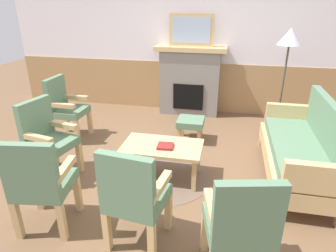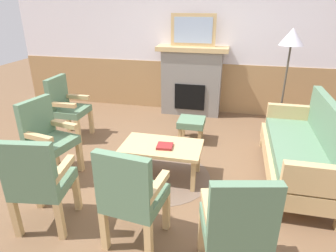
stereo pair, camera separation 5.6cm
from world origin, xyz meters
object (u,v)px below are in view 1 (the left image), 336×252
armchair_by_window_left (46,136)px  armchair_corner_left (241,223)px  coffee_table (162,149)px  armchair_near_fireplace (65,106)px  armchair_front_left (40,181)px  framed_picture (191,30)px  footstool (191,124)px  armchair_front_center (134,194)px  book_on_table (165,146)px  floor_lamp_by_couch (289,44)px  fireplace (190,80)px  couch (301,150)px

armchair_by_window_left → armchair_corner_left: (2.27, -1.06, 0.00)m
coffee_table → armchair_near_fireplace: bearing=155.0°
armchair_by_window_left → armchair_front_left: (0.50, -0.87, 0.00)m
framed_picture → armchair_by_window_left: 3.10m
armchair_corner_left → framed_picture: bearing=103.8°
armchair_near_fireplace → armchair_corner_left: bearing=-38.7°
footstool → armchair_front_center: size_ratio=0.41×
book_on_table → armchair_by_window_left: armchair_by_window_left is taller
coffee_table → floor_lamp_by_couch: floor_lamp_by_couch is taller
fireplace → footstool: 1.30m
footstool → armchair_front_center: (-0.18, -2.24, 0.25)m
fireplace → armchair_by_window_left: 2.93m
book_on_table → armchair_front_center: size_ratio=0.19×
framed_picture → fireplace: bearing=-90.0°
armchair_by_window_left → armchair_front_left: same height
floor_lamp_by_couch → framed_picture: bearing=158.3°
armchair_front_center → floor_lamp_by_couch: floor_lamp_by_couch is taller
fireplace → armchair_by_window_left: size_ratio=1.33×
coffee_table → armchair_front_center: (0.02, -1.13, 0.15)m
book_on_table → framed_picture: bearing=91.2°
armchair_front_left → armchair_front_center: size_ratio=1.00×
couch → book_on_table: 1.64m
coffee_table → armchair_front_center: size_ratio=0.98×
framed_picture → floor_lamp_by_couch: (1.56, -0.62, -0.11)m
armchair_by_window_left → armchair_near_fireplace: bearing=109.0°
framed_picture → couch: bearing=-50.9°
book_on_table → armchair_corner_left: 1.52m
couch → armchair_front_center: same height
fireplace → armchair_near_fireplace: (-1.74, -1.52, -0.11)m
fireplace → armchair_by_window_left: fireplace is taller
armchair_front_left → armchair_front_center: bearing=-1.0°
fireplace → framed_picture: framed_picture is taller
armchair_front_center → floor_lamp_by_couch: (1.54, 2.84, 0.91)m
framed_picture → armchair_corner_left: size_ratio=0.82×
couch → armchair_near_fireplace: size_ratio=1.84×
armchair_by_window_left → floor_lamp_by_couch: size_ratio=0.58×
armchair_by_window_left → floor_lamp_by_couch: (2.94, 1.96, 0.91)m
coffee_table → footstool: coffee_table is taller
armchair_near_fireplace → floor_lamp_by_couch: floor_lamp_by_couch is taller
armchair_front_left → book_on_table: bearing=49.0°
couch → coffee_table: couch is taller
framed_picture → couch: 2.85m
armchair_corner_left → floor_lamp_by_couch: 3.22m
fireplace → armchair_corner_left: bearing=-76.2°
armchair_near_fireplace → armchair_by_window_left: 1.12m
footstool → armchair_near_fireplace: bearing=-171.3°
fireplace → armchair_by_window_left: (-1.38, -2.58, -0.11)m
armchair_near_fireplace → armchair_front_left: (0.86, -1.93, 0.00)m
armchair_front_left → armchair_corner_left: size_ratio=1.00×
book_on_table → armchair_front_left: armchair_front_left is taller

